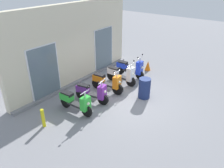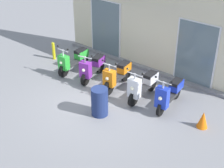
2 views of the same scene
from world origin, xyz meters
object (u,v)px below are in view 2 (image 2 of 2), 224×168
at_px(scooter_white, 143,85).
at_px(trash_bin, 100,102).
at_px(scooter_blue, 169,93).
at_px(scooter_purple, 92,67).
at_px(curb_bollard, 54,51).
at_px(scooter_green, 73,60).
at_px(traffic_cone, 203,120).
at_px(scooter_orange, 117,75).

xyz_separation_m(scooter_white, trash_bin, (-0.50, -1.54, -0.05)).
xyz_separation_m(scooter_blue, trash_bin, (-1.43, -1.62, -0.05)).
relative_size(scooter_purple, curb_bollard, 2.17).
relative_size(scooter_green, trash_bin, 1.79).
bearing_deg(traffic_cone, trash_bin, -153.98).
relative_size(scooter_blue, traffic_cone, 3.06).
bearing_deg(scooter_green, trash_bin, -30.89).
bearing_deg(curb_bollard, trash_bin, -24.58).
height_order(scooter_orange, trash_bin, scooter_orange).
bearing_deg(trash_bin, scooter_green, 149.11).
distance_m(scooter_purple, traffic_cone, 4.37).
distance_m(scooter_purple, scooter_blue, 3.07).
bearing_deg(scooter_orange, trash_bin, -70.68).
height_order(scooter_white, trash_bin, scooter_white).
xyz_separation_m(scooter_purple, curb_bollard, (-2.28, 0.25, -0.11)).
distance_m(curb_bollard, traffic_cone, 6.65).
distance_m(scooter_blue, traffic_cone, 1.35).
bearing_deg(curb_bollard, scooter_blue, -1.77).
xyz_separation_m(scooter_green, trash_bin, (2.58, -1.54, -0.02)).
xyz_separation_m(trash_bin, traffic_cone, (2.73, 1.33, -0.18)).
relative_size(scooter_white, trash_bin, 1.82).
xyz_separation_m(curb_bollard, traffic_cone, (6.64, -0.46, -0.09)).
distance_m(scooter_orange, traffic_cone, 3.30).
distance_m(scooter_green, scooter_orange, 2.02).
bearing_deg(scooter_green, scooter_blue, 1.18).
relative_size(scooter_purple, scooter_orange, 0.93).
xyz_separation_m(scooter_purple, scooter_white, (2.14, 0.00, 0.03)).
relative_size(scooter_blue, curb_bollard, 2.27).
bearing_deg(scooter_orange, traffic_cone, -4.44).
height_order(scooter_orange, scooter_white, scooter_white).
bearing_deg(scooter_green, scooter_orange, 1.25).
distance_m(scooter_orange, scooter_blue, 1.99).
height_order(scooter_green, scooter_white, scooter_white).
bearing_deg(scooter_white, traffic_cone, -5.51).
relative_size(curb_bollard, traffic_cone, 1.35).
bearing_deg(traffic_cone, curb_bollard, 176.05).
relative_size(trash_bin, traffic_cone, 1.71).
xyz_separation_m(scooter_purple, scooter_blue, (3.07, 0.08, 0.04)).
relative_size(scooter_purple, scooter_blue, 0.95).
distance_m(scooter_purple, scooter_orange, 1.08).
bearing_deg(scooter_blue, scooter_green, -178.82).
xyz_separation_m(scooter_green, scooter_blue, (4.01, 0.08, 0.03)).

